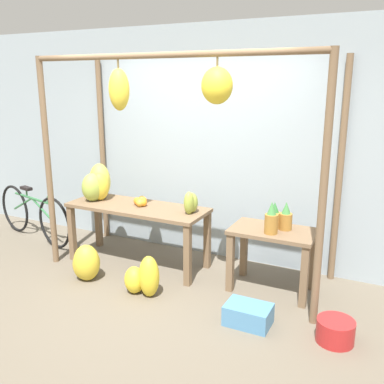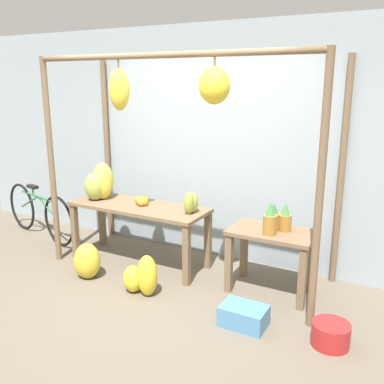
% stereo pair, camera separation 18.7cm
% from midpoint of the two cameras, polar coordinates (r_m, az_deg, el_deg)
% --- Properties ---
extents(ground_plane, '(20.00, 20.00, 0.00)m').
position_cam_midpoint_polar(ground_plane, '(4.46, -4.88, -14.29)').
color(ground_plane, '#665B4C').
extents(shop_wall_back, '(8.00, 0.08, 2.80)m').
position_cam_midpoint_polar(shop_wall_back, '(5.23, 3.63, 6.33)').
color(shop_wall_back, '#99A8B2').
rests_on(shop_wall_back, ground_plane).
extents(stall_awning, '(3.17, 1.18, 2.41)m').
position_cam_midpoint_polar(stall_awning, '(4.40, -0.53, 8.85)').
color(stall_awning, brown).
rests_on(stall_awning, ground_plane).
extents(display_table_main, '(1.69, 0.61, 0.73)m').
position_cam_midpoint_polar(display_table_main, '(5.11, -6.06, -2.93)').
color(display_table_main, brown).
rests_on(display_table_main, ground_plane).
extents(display_table_side, '(0.86, 0.52, 0.67)m').
position_cam_midpoint_polar(display_table_side, '(4.51, 11.76, -6.96)').
color(display_table_side, brown).
rests_on(display_table_side, ground_plane).
extents(banana_pile_on_table, '(0.38, 0.48, 0.44)m').
position_cam_midpoint_polar(banana_pile_on_table, '(5.39, -11.14, 1.15)').
color(banana_pile_on_table, gold).
rests_on(banana_pile_on_table, display_table_main).
extents(orange_pile, '(0.19, 0.23, 0.09)m').
position_cam_midpoint_polar(orange_pile, '(5.09, -5.62, -1.21)').
color(orange_pile, orange).
rests_on(orange_pile, display_table_main).
extents(pineapple_cluster, '(0.25, 0.31, 0.33)m').
position_cam_midpoint_polar(pineapple_cluster, '(4.39, 12.33, -3.62)').
color(pineapple_cluster, '#B27F38').
rests_on(pineapple_cluster, display_table_side).
extents(banana_pile_ground_left, '(0.38, 0.39, 0.41)m').
position_cam_midpoint_polar(banana_pile_ground_left, '(4.98, -12.77, -9.13)').
color(banana_pile_ground_left, gold).
rests_on(banana_pile_ground_left, ground_plane).
extents(banana_pile_ground_right, '(0.49, 0.31, 0.44)m').
position_cam_midpoint_polar(banana_pile_ground_right, '(4.52, -5.54, -11.20)').
color(banana_pile_ground_right, yellow).
rests_on(banana_pile_ground_right, ground_plane).
extents(fruit_crate_white, '(0.41, 0.28, 0.19)m').
position_cam_midpoint_polar(fruit_crate_white, '(4.06, 8.27, -16.02)').
color(fruit_crate_white, '#4C84B2').
rests_on(fruit_crate_white, ground_plane).
extents(blue_bucket, '(0.32, 0.32, 0.20)m').
position_cam_midpoint_polar(blue_bucket, '(3.96, 19.36, -17.48)').
color(blue_bucket, '#AD2323').
rests_on(blue_bucket, ground_plane).
extents(parked_bicycle, '(1.66, 0.43, 0.73)m').
position_cam_midpoint_polar(parked_bicycle, '(6.35, -18.91, -2.57)').
color(parked_bicycle, black).
rests_on(parked_bicycle, ground_plane).
extents(papaya_pile, '(0.20, 0.24, 0.25)m').
position_cam_midpoint_polar(papaya_pile, '(4.72, 0.96, -1.45)').
color(papaya_pile, '#93A33D').
rests_on(papaya_pile, display_table_main).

